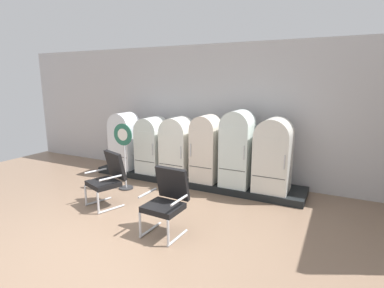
% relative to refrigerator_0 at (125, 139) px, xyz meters
% --- Properties ---
extents(ground, '(12.00, 10.00, 0.05)m').
position_rel_refrigerator_0_xyz_m(ground, '(1.93, -2.88, -0.94)').
color(ground, '#856954').
extents(back_wall, '(11.76, 0.12, 3.26)m').
position_rel_refrigerator_0_xyz_m(back_wall, '(1.93, 0.78, 0.72)').
color(back_wall, '#BDBABB').
rests_on(back_wall, ground).
extents(display_plinth, '(5.18, 0.95, 0.15)m').
position_rel_refrigerator_0_xyz_m(display_plinth, '(1.93, 0.14, -0.84)').
color(display_plinth, black).
rests_on(display_plinth, ground).
extents(refrigerator_0, '(0.62, 0.61, 1.45)m').
position_rel_refrigerator_0_xyz_m(refrigerator_0, '(0.00, 0.00, 0.00)').
color(refrigerator_0, silver).
rests_on(refrigerator_0, display_plinth).
extents(refrigerator_1, '(0.62, 0.72, 1.38)m').
position_rel_refrigerator_0_xyz_m(refrigerator_1, '(0.82, 0.05, -0.04)').
color(refrigerator_1, silver).
rests_on(refrigerator_1, display_plinth).
extents(refrigerator_2, '(0.67, 0.66, 1.42)m').
position_rel_refrigerator_0_xyz_m(refrigerator_2, '(1.56, 0.02, -0.02)').
color(refrigerator_2, white).
rests_on(refrigerator_2, display_plinth).
extents(refrigerator_3, '(0.58, 0.61, 1.51)m').
position_rel_refrigerator_0_xyz_m(refrigerator_3, '(2.32, 0.00, 0.03)').
color(refrigerator_3, silver).
rests_on(refrigerator_3, display_plinth).
extents(refrigerator_4, '(0.62, 0.68, 1.65)m').
position_rel_refrigerator_0_xyz_m(refrigerator_4, '(3.04, 0.04, 0.11)').
color(refrigerator_4, silver).
rests_on(refrigerator_4, display_plinth).
extents(refrigerator_5, '(0.70, 0.72, 1.53)m').
position_rel_refrigerator_0_xyz_m(refrigerator_5, '(3.81, 0.05, 0.04)').
color(refrigerator_5, silver).
rests_on(refrigerator_5, display_plinth).
extents(armchair_left, '(0.76, 0.79, 1.06)m').
position_rel_refrigerator_0_xyz_m(armchair_left, '(1.05, -1.81, -0.34)').
color(armchair_left, silver).
rests_on(armchair_left, ground).
extents(armchair_right, '(0.66, 0.67, 1.06)m').
position_rel_refrigerator_0_xyz_m(armchair_right, '(2.64, -2.24, -0.34)').
color(armchair_right, silver).
rests_on(armchair_right, ground).
extents(sign_stand, '(0.49, 0.32, 1.50)m').
position_rel_refrigerator_0_xyz_m(sign_stand, '(0.76, -0.95, -0.16)').
color(sign_stand, '#2D2D30').
rests_on(sign_stand, ground).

